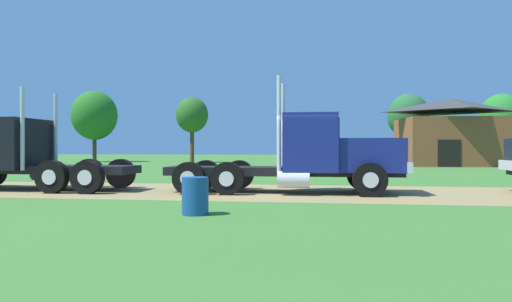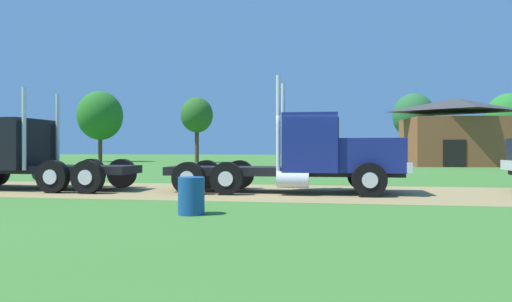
{
  "view_description": "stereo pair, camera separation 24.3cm",
  "coord_description": "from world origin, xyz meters",
  "px_view_note": "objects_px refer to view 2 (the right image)",
  "views": [
    {
      "loc": [
        0.67,
        -14.97,
        1.45
      ],
      "look_at": [
        -1.53,
        0.45,
        1.38
      ],
      "focal_mm": 31.2,
      "sensor_mm": 36.0,
      "label": 1
    },
    {
      "loc": [
        0.91,
        -14.93,
        1.45
      ],
      "look_at": [
        -1.53,
        0.45,
        1.38
      ],
      "focal_mm": 31.2,
      "sensor_mm": 36.0,
      "label": 2
    }
  ],
  "objects_px": {
    "truck_near_left": "(12,155)",
    "shed_building": "(456,133)",
    "truck_foreground_white": "(314,156)",
    "steel_barrel": "(191,196)"
  },
  "relations": [
    {
      "from": "truck_foreground_white",
      "to": "steel_barrel",
      "type": "height_order",
      "value": "truck_foreground_white"
    },
    {
      "from": "steel_barrel",
      "to": "truck_foreground_white",
      "type": "bearing_deg",
      "value": 64.4
    },
    {
      "from": "truck_foreground_white",
      "to": "truck_near_left",
      "type": "xyz_separation_m",
      "value": [
        -10.98,
        -0.21,
        0.0
      ]
    },
    {
      "from": "truck_foreground_white",
      "to": "steel_barrel",
      "type": "xyz_separation_m",
      "value": [
        -2.56,
        -5.35,
        -0.82
      ]
    },
    {
      "from": "truck_foreground_white",
      "to": "truck_near_left",
      "type": "distance_m",
      "value": 10.98
    },
    {
      "from": "truck_foreground_white",
      "to": "shed_building",
      "type": "relative_size",
      "value": 0.87
    },
    {
      "from": "truck_near_left",
      "to": "shed_building",
      "type": "relative_size",
      "value": 0.84
    },
    {
      "from": "truck_foreground_white",
      "to": "shed_building",
      "type": "xyz_separation_m",
      "value": [
        11.49,
        25.82,
        1.59
      ]
    },
    {
      "from": "steel_barrel",
      "to": "shed_building",
      "type": "xyz_separation_m",
      "value": [
        14.05,
        31.17,
        2.4
      ]
    },
    {
      "from": "steel_barrel",
      "to": "shed_building",
      "type": "distance_m",
      "value": 34.28
    }
  ]
}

